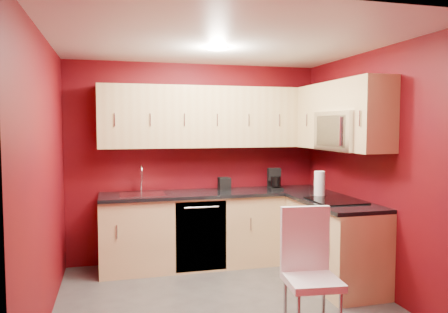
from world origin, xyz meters
name	(u,v)px	position (x,y,z in m)	size (l,w,h in m)	color
floor	(225,303)	(0.00, 0.00, 0.00)	(3.20, 3.20, 0.00)	#514E4B
ceiling	(225,41)	(0.00, 0.00, 2.50)	(3.20, 3.20, 0.00)	white
wall_back	(196,162)	(0.00, 1.50, 1.25)	(3.20, 3.20, 0.00)	#61090A
wall_front	(287,201)	(0.00, -1.50, 1.25)	(3.20, 3.20, 0.00)	#61090A
wall_left	(45,180)	(-1.60, 0.00, 1.25)	(3.00, 3.00, 0.00)	#61090A
wall_right	(374,171)	(1.60, 0.00, 1.25)	(3.00, 3.00, 0.00)	#61090A
base_cabinets_back	(216,229)	(0.20, 1.20, 0.43)	(2.80, 0.60, 0.87)	#EBC486
base_cabinets_right	(334,243)	(1.30, 0.25, 0.43)	(0.60, 1.30, 0.87)	#EBC486
countertop_back	(217,193)	(0.20, 1.19, 0.89)	(2.80, 0.63, 0.04)	black
countertop_right	(334,202)	(1.29, 0.23, 0.89)	(0.63, 1.27, 0.04)	black
upper_cabinets_back	(214,117)	(0.20, 1.32, 1.83)	(2.80, 0.35, 0.75)	tan
upper_cabinets_right	(338,111)	(1.42, 0.44, 1.89)	(0.35, 1.55, 0.75)	tan
microwave	(347,131)	(1.39, 0.20, 1.66)	(0.42, 0.76, 0.42)	silver
cooktop	(336,201)	(1.28, 0.20, 0.92)	(0.50, 0.55, 0.01)	black
sink	(142,191)	(-0.70, 1.20, 0.94)	(0.52, 0.42, 0.35)	silver
dishwasher_front	(201,236)	(-0.05, 0.91, 0.43)	(0.60, 0.02, 0.82)	black
downlight	(218,49)	(0.00, 0.30, 2.48)	(0.20, 0.20, 0.01)	white
coffee_maker	(275,179)	(0.97, 1.18, 1.04)	(0.16, 0.21, 0.27)	black
napkin_holder	(224,184)	(0.33, 1.31, 0.99)	(0.15, 0.15, 0.16)	black
paper_towel	(320,184)	(1.26, 0.53, 1.05)	(0.16, 0.16, 0.29)	white
dining_chair	(312,274)	(0.51, -0.82, 0.52)	(0.42, 0.44, 1.04)	white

